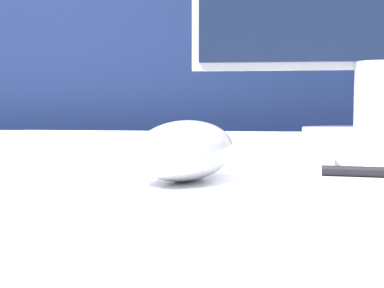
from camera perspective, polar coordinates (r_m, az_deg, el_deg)
partition_panel at (r=1.29m, az=2.06°, el=-5.55°), size 5.00×0.03×1.17m
computer_mouse_near at (r=0.38m, az=-0.58°, el=-0.68°), size 0.09×0.12×0.04m
keyboard at (r=0.57m, az=-4.42°, el=-0.14°), size 0.38×0.16×0.02m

